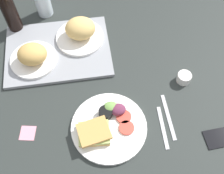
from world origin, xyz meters
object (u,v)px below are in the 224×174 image
at_px(bread_plate_near, 33,56).
at_px(sticky_note, 28,133).
at_px(bread_plate_far, 80,31).
at_px(cell_phone, 224,137).
at_px(knife, 168,117).
at_px(drinking_glass, 43,2).
at_px(plate_with_salad, 107,126).
at_px(espresso_cup, 184,78).
at_px(serving_tray, 58,50).
at_px(soda_bottle, 10,11).
at_px(fork, 163,127).

xyz_separation_m(bread_plate_near, sticky_note, (-0.02, -0.31, -0.05)).
xyz_separation_m(bread_plate_far, cell_phone, (0.49, -0.52, -0.05)).
distance_m(knife, sticky_note, 0.53).
xyz_separation_m(bread_plate_far, drinking_glass, (-0.16, 0.19, 0.01)).
relative_size(plate_with_salad, espresso_cup, 5.02).
height_order(bread_plate_far, plate_with_salad, bread_plate_far).
height_order(plate_with_salad, cell_phone, plate_with_salad).
xyz_separation_m(espresso_cup, sticky_note, (-0.63, -0.16, -0.02)).
distance_m(serving_tray, cell_phone, 0.76).
bearing_deg(bread_plate_near, espresso_cup, -14.19).
bearing_deg(plate_with_salad, soda_bottle, 124.49).
distance_m(espresso_cup, fork, 0.23).
distance_m(bread_plate_near, fork, 0.59).
height_order(drinking_glass, espresso_cup, drinking_glass).
distance_m(serving_tray, sticky_note, 0.39).
bearing_deg(drinking_glass, espresso_cup, -38.61).
bearing_deg(knife, soda_bottle, 47.16).
xyz_separation_m(serving_tray, plate_with_salad, (0.18, -0.38, 0.01)).
distance_m(soda_bottle, sticky_note, 0.54).
distance_m(bread_plate_near, soda_bottle, 0.23).
xyz_separation_m(espresso_cup, fork, (-0.12, -0.19, -0.02)).
bearing_deg(fork, knife, -36.84).
relative_size(knife, cell_phone, 1.32).
bearing_deg(plate_with_salad, drinking_glass, 110.56).
xyz_separation_m(plate_with_salad, espresso_cup, (0.33, 0.17, 0.00)).
bearing_deg(espresso_cup, fork, -122.72).
relative_size(bread_plate_far, espresso_cup, 3.76).
bearing_deg(cell_phone, drinking_glass, 127.88).
height_order(plate_with_salad, sticky_note, plate_with_salad).
bearing_deg(cell_phone, fork, 158.95).
bearing_deg(fork, soda_bottle, 45.88).
height_order(serving_tray, knife, serving_tray).
bearing_deg(sticky_note, serving_tray, 72.22).
bearing_deg(cell_phone, knife, 146.14).
relative_size(bread_plate_near, sticky_note, 3.49).
distance_m(soda_bottle, fork, 0.80).
bearing_deg(bread_plate_far, espresso_cup, -32.98).
height_order(serving_tray, soda_bottle, soda_bottle).
relative_size(serving_tray, soda_bottle, 2.03).
bearing_deg(sticky_note, bread_plate_far, 62.19).
relative_size(serving_tray, drinking_glass, 3.25).
bearing_deg(knife, fork, 140.85).
bearing_deg(serving_tray, knife, -41.25).
bearing_deg(espresso_cup, plate_with_salad, -152.82).
height_order(bread_plate_far, fork, bread_plate_far).
height_order(drinking_glass, knife, drinking_glass).
relative_size(drinking_glass, cell_phone, 0.96).
bearing_deg(soda_bottle, bread_plate_far, -18.55).
distance_m(serving_tray, soda_bottle, 0.26).
bearing_deg(sticky_note, fork, -3.96).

